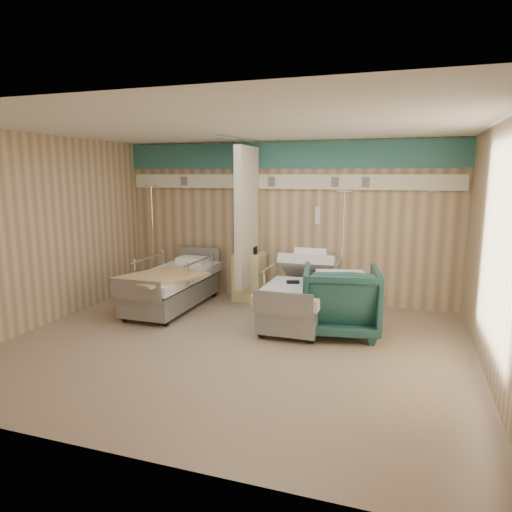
# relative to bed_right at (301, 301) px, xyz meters

# --- Properties ---
(ground) EXTENTS (6.00, 5.00, 0.00)m
(ground) POSITION_rel_bed_right_xyz_m (-0.60, -1.30, -0.32)
(ground) COLOR #856F5C
(ground) RESTS_ON ground
(room_walls) EXTENTS (6.04, 5.04, 2.82)m
(room_walls) POSITION_rel_bed_right_xyz_m (-0.63, -1.05, 1.55)
(room_walls) COLOR tan
(room_walls) RESTS_ON ground
(bed_right) EXTENTS (1.00, 2.16, 0.63)m
(bed_right) POSITION_rel_bed_right_xyz_m (0.00, 0.00, 0.00)
(bed_right) COLOR silver
(bed_right) RESTS_ON ground
(bed_left) EXTENTS (1.00, 2.16, 0.63)m
(bed_left) POSITION_rel_bed_right_xyz_m (-2.20, 0.00, 0.00)
(bed_left) COLOR silver
(bed_left) RESTS_ON ground
(bedside_cabinet) EXTENTS (0.50, 0.48, 0.85)m
(bedside_cabinet) POSITION_rel_bed_right_xyz_m (-1.15, 0.90, 0.11)
(bedside_cabinet) COLOR #DFDA8B
(bedside_cabinet) RESTS_ON ground
(visitor_armchair) EXTENTS (1.21, 1.23, 0.97)m
(visitor_armchair) POSITION_rel_bed_right_xyz_m (0.65, -0.36, 0.17)
(visitor_armchair) COLOR #1D4944
(visitor_armchair) RESTS_ON ground
(waffle_blanket) EXTENTS (0.80, 0.75, 0.08)m
(waffle_blanket) POSITION_rel_bed_right_xyz_m (0.64, -0.34, 0.69)
(waffle_blanket) COLOR white
(waffle_blanket) RESTS_ON visitor_armchair
(iv_stand_right) EXTENTS (0.35, 0.35, 1.97)m
(iv_stand_right) POSITION_rel_bed_right_xyz_m (0.50, 0.78, 0.09)
(iv_stand_right) COLOR silver
(iv_stand_right) RESTS_ON ground
(iv_stand_left) EXTENTS (0.36, 0.36, 2.04)m
(iv_stand_left) POSITION_rel_bed_right_xyz_m (-2.96, 0.70, 0.10)
(iv_stand_left) COLOR silver
(iv_stand_left) RESTS_ON ground
(call_remote) EXTENTS (0.20, 0.14, 0.04)m
(call_remote) POSITION_rel_bed_right_xyz_m (-0.08, -0.18, 0.34)
(call_remote) COLOR black
(call_remote) RESTS_ON bed_right
(tan_blanket) EXTENTS (1.32, 1.47, 0.04)m
(tan_blanket) POSITION_rel_bed_right_xyz_m (-2.14, -0.46, 0.34)
(tan_blanket) COLOR tan
(tan_blanket) RESTS_ON bed_left
(toiletry_bag) EXTENTS (0.25, 0.18, 0.13)m
(toiletry_bag) POSITION_rel_bed_right_xyz_m (-1.11, 0.86, 0.60)
(toiletry_bag) COLOR black
(toiletry_bag) RESTS_ON bedside_cabinet
(white_cup) EXTENTS (0.12, 0.12, 0.14)m
(white_cup) POSITION_rel_bed_right_xyz_m (-1.20, 0.93, 0.60)
(white_cup) COLOR white
(white_cup) RESTS_ON bedside_cabinet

